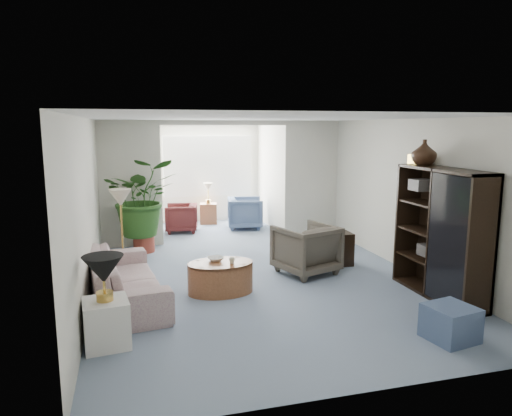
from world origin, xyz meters
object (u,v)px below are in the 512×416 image
object	(u,v)px
end_table	(106,323)
sunroom_table	(208,214)
side_table_dark	(337,249)
sunroom_chair_maroon	(181,218)
sunroom_chair_blue	(245,213)
sofa	(125,278)
coffee_bowl	(216,259)
coffee_cup	(232,261)
coffee_table	(220,277)
plant_pot	(144,244)
table_lamp	(103,269)
framed_picture	(420,170)
ottoman	(450,323)
wingback_chair	(306,249)
cabinet_urn	(424,152)
floor_lamp	(120,198)
entertainment_cabinet	(441,233)

from	to	relation	value
end_table	sunroom_table	xyz separation A→B (m)	(2.18, 6.26, -0.01)
side_table_dark	sunroom_chair_maroon	xyz separation A→B (m)	(-2.32, 3.33, 0.04)
sunroom_chair_blue	sunroom_chair_maroon	size ratio (longest dim) A/B	1.14
sofa	coffee_bowl	distance (m)	1.29
coffee_cup	side_table_dark	xyz separation A→B (m)	(2.08, 0.95, -0.21)
coffee_table	plant_pot	world-z (taller)	coffee_table
table_lamp	sunroom_chair_maroon	bearing A→B (deg)	75.45
side_table_dark	coffee_bowl	bearing A→B (deg)	-161.77
end_table	coffee_cup	bearing A→B (deg)	36.43
sofa	side_table_dark	distance (m)	3.65
sofa	table_lamp	size ratio (longest dim) A/B	5.13
framed_picture	table_lamp	size ratio (longest dim) A/B	1.14
coffee_table	coffee_cup	bearing A→B (deg)	-33.69
ottoman	wingback_chair	bearing A→B (deg)	103.81
cabinet_urn	sunroom_chair_maroon	size ratio (longest dim) A/B	0.53
sofa	floor_lamp	xyz separation A→B (m)	(-0.03, 1.32, 0.92)
ottoman	sofa	bearing A→B (deg)	147.96
table_lamp	wingback_chair	size ratio (longest dim) A/B	0.50
entertainment_cabinet	plant_pot	size ratio (longest dim) A/B	4.55
end_table	sunroom_table	bearing A→B (deg)	70.80
side_table_dark	sunroom_chair_blue	size ratio (longest dim) A/B	0.71
floor_lamp	framed_picture	bearing A→B (deg)	-16.67
cabinet_urn	sunroom_chair_blue	xyz separation A→B (m)	(-1.54, 4.62, -1.64)
wingback_chair	cabinet_urn	bearing A→B (deg)	125.88
floor_lamp	end_table	bearing A→B (deg)	-93.58
cabinet_urn	table_lamp	bearing A→B (deg)	-168.74
end_table	side_table_dark	size ratio (longest dim) A/B	0.92
entertainment_cabinet	ottoman	world-z (taller)	entertainment_cabinet
end_table	coffee_table	bearing A→B (deg)	41.22
plant_pot	sunroom_chair_blue	world-z (taller)	sunroom_chair_blue
floor_lamp	sunroom_chair_blue	xyz separation A→B (m)	(2.76, 2.85, -0.88)
cabinet_urn	sunroom_chair_maroon	bearing A→B (deg)	123.34
entertainment_cabinet	sunroom_chair_blue	distance (m)	5.38
coffee_bowl	wingback_chair	bearing A→B (deg)	15.92
coffee_bowl	table_lamp	bearing A→B (deg)	-135.77
floor_lamp	sunroom_chair_maroon	distance (m)	3.25
wingback_chair	entertainment_cabinet	size ratio (longest dim) A/B	0.49
sunroom_table	coffee_table	bearing A→B (deg)	-97.57
coffee_table	end_table	bearing A→B (deg)	-138.78
cabinet_urn	ottoman	xyz separation A→B (m)	(-0.74, -1.75, -1.81)
sofa	sunroom_table	distance (m)	5.30
framed_picture	sofa	bearing A→B (deg)	179.48
side_table_dark	sunroom_chair_maroon	size ratio (longest dim) A/B	0.81
coffee_bowl	wingback_chair	distance (m)	1.64
table_lamp	coffee_table	world-z (taller)	table_lamp
sofa	side_table_dark	xyz separation A→B (m)	(3.56, 0.84, -0.05)
coffee_cup	cabinet_urn	size ratio (longest dim) A/B	0.24
wingback_chair	cabinet_urn	distance (m)	2.36
entertainment_cabinet	sunroom_chair_maroon	xyz separation A→B (m)	(-3.04, 5.12, -0.59)
coffee_table	plant_pot	size ratio (longest dim) A/B	2.37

